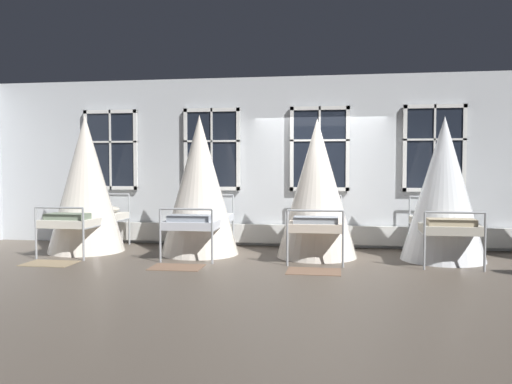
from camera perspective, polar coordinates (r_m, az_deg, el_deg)
The scene contains 10 objects.
ground at distance 9.17m, azimuth 6.65°, elevation -7.02°, with size 24.99×24.99×0.00m, color brown.
back_wall_with_windows at distance 10.21m, azimuth 6.94°, elevation 3.27°, with size 13.49×0.10×3.29m, color silver.
window_bank at distance 10.10m, azimuth 6.89°, elevation -0.23°, with size 9.56×0.10×2.63m.
cot_first at distance 10.09m, azimuth -18.01°, elevation 0.70°, with size 1.38×1.89×2.50m.
cot_second at distance 9.36m, azimuth -6.14°, elevation 0.58°, with size 1.38×1.88×2.47m.
cot_third at distance 9.08m, azimuth 6.64°, elevation 0.24°, with size 1.38×1.87×2.38m.
cot_fourth at distance 9.23m, azimuth 19.73°, elevation 0.16°, with size 1.38×1.88×2.39m.
rug_first at distance 9.11m, azimuth -21.49°, elevation -7.23°, with size 0.80×0.56×0.01m, color #8E7A5B.
rug_second at distance 8.26m, azimuth -8.62°, elevation -8.08°, with size 0.80×0.56×0.01m, color brown.
rug_third at distance 7.90m, azimuth 6.31°, elevation -8.57°, with size 0.80×0.56×0.01m, color brown.
Camera 1 is at (0.32, -9.03, 1.56)m, focal length 36.80 mm.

